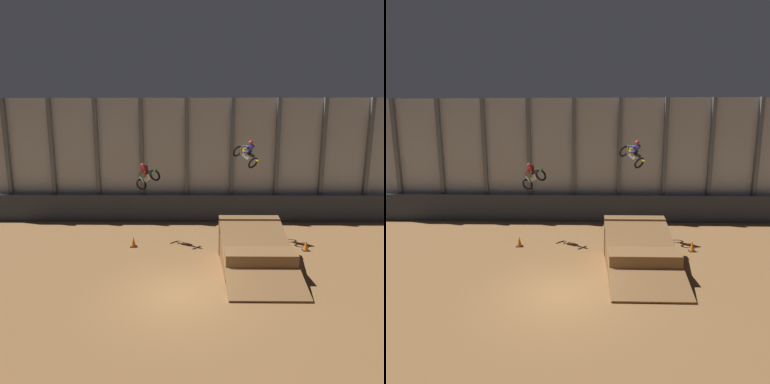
# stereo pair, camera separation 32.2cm
# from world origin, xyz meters

# --- Properties ---
(ground_plane) EXTENTS (60.00, 60.00, 0.00)m
(ground_plane) POSITION_xyz_m (0.00, 0.00, 0.00)
(ground_plane) COLOR olive
(arena_back_wall) EXTENTS (32.00, 0.40, 9.11)m
(arena_back_wall) POSITION_xyz_m (0.00, 11.78, 4.56)
(arena_back_wall) COLOR #ADB2B7
(arena_back_wall) RESTS_ON ground_plane
(lower_barrier) EXTENTS (31.36, 0.20, 2.03)m
(lower_barrier) POSITION_xyz_m (0.00, 10.97, 1.02)
(lower_barrier) COLOR #2D333D
(lower_barrier) RESTS_ON ground_plane
(dirt_ramp) EXTENTS (3.15, 5.21, 2.19)m
(dirt_ramp) POSITION_xyz_m (3.46, 2.90, 0.74)
(dirt_ramp) COLOR brown
(dirt_ramp) RESTS_ON ground_plane
(rider_bike_left_air) EXTENTS (1.75, 1.64, 1.67)m
(rider_bike_left_air) POSITION_xyz_m (-2.22, 6.57, 3.94)
(rider_bike_left_air) COLOR black
(rider_bike_right_air) EXTENTS (1.62, 1.76, 1.69)m
(rider_bike_right_air) POSITION_xyz_m (3.70, 7.06, 5.24)
(rider_bike_right_air) COLOR black
(traffic_cone_near_ramp) EXTENTS (0.36, 0.36, 0.58)m
(traffic_cone_near_ramp) POSITION_xyz_m (-2.90, 5.43, 0.28)
(traffic_cone_near_ramp) COLOR black
(traffic_cone_near_ramp) RESTS_ON ground_plane
(traffic_cone_arena_edge) EXTENTS (0.36, 0.36, 0.58)m
(traffic_cone_arena_edge) POSITION_xyz_m (6.76, 4.93, 0.28)
(traffic_cone_arena_edge) COLOR black
(traffic_cone_arena_edge) RESTS_ON ground_plane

